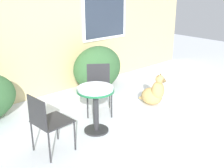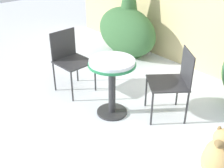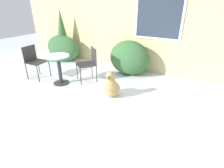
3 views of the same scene
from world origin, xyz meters
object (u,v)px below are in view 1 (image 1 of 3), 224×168
(patio_chair_far_side, at_px, (47,120))
(patio_table, at_px, (96,98))
(patio_chair_near_table, at_px, (99,86))
(dog, at_px, (154,93))

(patio_chair_far_side, bearing_deg, patio_table, -91.51)
(patio_chair_near_table, bearing_deg, patio_chair_far_side, -119.75)
(patio_chair_far_side, bearing_deg, dog, -91.84)
(patio_chair_near_table, relative_size, dog, 1.34)
(patio_chair_far_side, distance_m, dog, 2.43)
(patio_chair_far_side, bearing_deg, patio_chair_near_table, -71.11)
(patio_chair_far_side, relative_size, dog, 1.34)
(dog, bearing_deg, patio_table, 169.76)
(patio_table, bearing_deg, patio_chair_near_table, 47.07)
(patio_table, distance_m, dog, 1.56)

